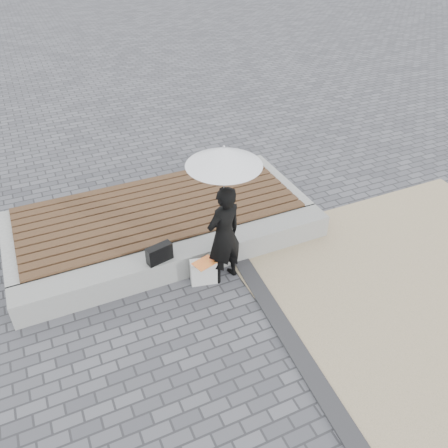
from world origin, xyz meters
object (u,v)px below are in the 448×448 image
(woman, at_px, (224,235))
(handbag, at_px, (159,253))
(parasol, at_px, (224,157))
(canvas_tote, at_px, (204,272))
(seating_ledge, at_px, (184,259))

(woman, height_order, handbag, woman)
(parasol, xyz_separation_m, canvas_tote, (-0.32, 0.03, -1.85))
(seating_ledge, relative_size, handbag, 12.97)
(seating_ledge, bearing_deg, handbag, -163.72)
(woman, relative_size, parasol, 1.25)
(parasol, bearing_deg, canvas_tote, 174.44)
(woman, bearing_deg, parasol, 74.92)
(seating_ledge, bearing_deg, woman, -41.35)
(seating_ledge, xyz_separation_m, canvas_tote, (0.17, -0.40, 0.00))
(handbag, bearing_deg, parasol, -31.69)
(woman, distance_m, handbag, 0.97)
(seating_ledge, relative_size, woman, 3.13)
(parasol, distance_m, handbag, 1.78)
(woman, xyz_separation_m, canvas_tote, (-0.32, 0.03, -0.60))
(parasol, xyz_separation_m, handbag, (-0.88, 0.31, -1.52))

